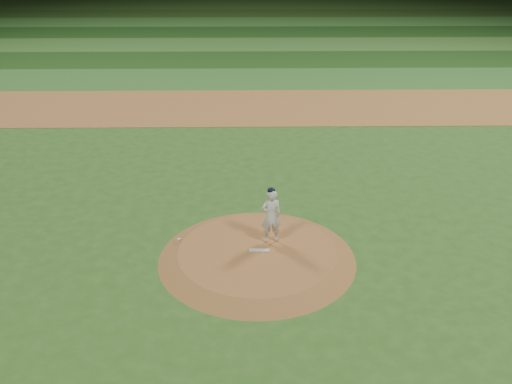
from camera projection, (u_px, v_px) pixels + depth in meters
ground at (257, 259)px, 15.93m from camera, size 120.00×120.00×0.00m
infield_dirt_band at (253, 107)px, 28.52m from camera, size 70.00×6.00×0.02m
outfield_stripe_0 at (252, 79)px, 33.47m from camera, size 70.00×5.00×0.02m
outfield_stripe_1 at (251, 59)px, 37.96m from camera, size 70.00×5.00×0.02m
outfield_stripe_2 at (251, 44)px, 42.46m from camera, size 70.00×5.00×0.02m
outfield_stripe_3 at (250, 32)px, 46.96m from camera, size 70.00×5.00×0.02m
outfield_stripe_4 at (250, 22)px, 51.46m from camera, size 70.00×5.00×0.02m
outfield_stripe_5 at (250, 13)px, 55.95m from camera, size 70.00×5.00×0.02m
pitchers_mound at (257, 255)px, 15.88m from camera, size 5.50×5.50×0.25m
pitching_rubber at (259, 250)px, 15.82m from camera, size 0.57×0.16×0.03m
rosin_bag at (179, 239)px, 16.35m from camera, size 0.10×0.10×0.06m
pitcher_on_mound at (271, 215)px, 15.94m from camera, size 0.68×0.53×1.69m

